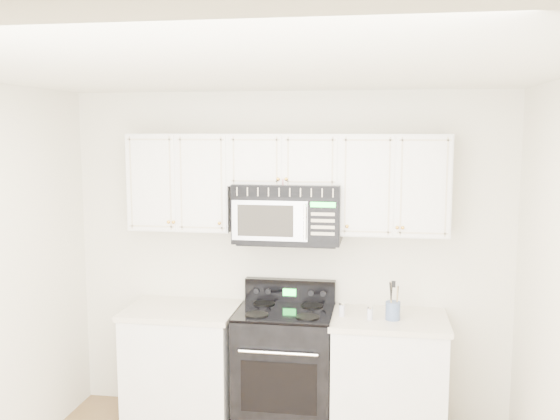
# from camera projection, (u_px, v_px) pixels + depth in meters

# --- Properties ---
(room) EXTENTS (3.51, 3.51, 2.61)m
(room) POSITION_uv_depth(u_px,v_px,m) (241.00, 320.00, 3.29)
(room) COLOR brown
(room) RESTS_ON ground
(base_cabinet_left) EXTENTS (0.86, 0.65, 0.92)m
(base_cabinet_left) POSITION_uv_depth(u_px,v_px,m) (183.00, 368.00, 4.94)
(base_cabinet_left) COLOR white
(base_cabinet_left) RESTS_ON ground
(base_cabinet_right) EXTENTS (0.86, 0.65, 0.92)m
(base_cabinet_right) POSITION_uv_depth(u_px,v_px,m) (388.00, 381.00, 4.69)
(base_cabinet_right) COLOR white
(base_cabinet_right) RESTS_ON ground
(range) EXTENTS (0.73, 0.66, 1.11)m
(range) POSITION_uv_depth(u_px,v_px,m) (285.00, 367.00, 4.81)
(range) COLOR black
(range) RESTS_ON ground
(upper_cabinets) EXTENTS (2.44, 0.37, 0.75)m
(upper_cabinets) POSITION_uv_depth(u_px,v_px,m) (286.00, 178.00, 4.76)
(upper_cabinets) COLOR white
(upper_cabinets) RESTS_ON ground
(microwave) EXTENTS (0.81, 0.45, 0.45)m
(microwave) POSITION_uv_depth(u_px,v_px,m) (288.00, 213.00, 4.75)
(microwave) COLOR black
(microwave) RESTS_ON ground
(utensil_crock) EXTENTS (0.11, 0.11, 0.29)m
(utensil_crock) POSITION_uv_depth(u_px,v_px,m) (393.00, 310.00, 4.55)
(utensil_crock) COLOR slate
(utensil_crock) RESTS_ON base_cabinet_right
(shaker_salt) EXTENTS (0.04, 0.04, 0.11)m
(shaker_salt) POSITION_uv_depth(u_px,v_px,m) (342.00, 309.00, 4.64)
(shaker_salt) COLOR silver
(shaker_salt) RESTS_ON base_cabinet_right
(shaker_pepper) EXTENTS (0.04, 0.04, 0.10)m
(shaker_pepper) POSITION_uv_depth(u_px,v_px,m) (370.00, 313.00, 4.55)
(shaker_pepper) COLOR silver
(shaker_pepper) RESTS_ON base_cabinet_right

